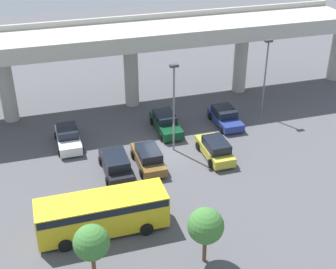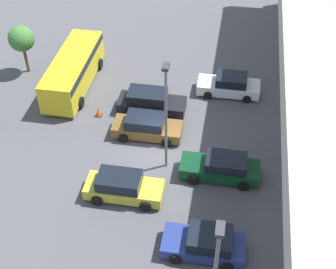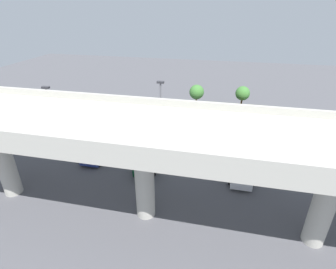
% 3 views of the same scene
% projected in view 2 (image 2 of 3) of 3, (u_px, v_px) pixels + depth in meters
% --- Properties ---
extents(ground_plane, '(100.18, 100.18, 0.00)m').
position_uv_depth(ground_plane, '(157.00, 151.00, 30.85)').
color(ground_plane, '#4C4C51').
extents(parked_car_0, '(2.09, 4.65, 1.60)m').
position_uv_depth(parked_car_0, '(229.00, 85.00, 35.07)').
color(parked_car_0, silver).
rests_on(parked_car_0, ground_plane).
extents(parked_car_1, '(2.12, 4.85, 1.67)m').
position_uv_depth(parked_car_1, '(150.00, 102.00, 33.48)').
color(parked_car_1, black).
rests_on(parked_car_1, ground_plane).
extents(parked_car_2, '(2.08, 4.68, 1.59)m').
position_uv_depth(parked_car_2, '(147.00, 127.00, 31.51)').
color(parked_car_2, brown).
rests_on(parked_car_2, ground_plane).
extents(parked_car_3, '(2.05, 4.87, 1.59)m').
position_uv_depth(parked_car_3, '(221.00, 168.00, 28.64)').
color(parked_car_3, '#0C381E').
rests_on(parked_car_3, ground_plane).
extents(parked_car_4, '(2.05, 4.62, 1.62)m').
position_uv_depth(parked_car_4, '(123.00, 187.00, 27.46)').
color(parked_car_4, gold).
rests_on(parked_car_4, ground_plane).
extents(parked_car_5, '(2.18, 4.37, 1.51)m').
position_uv_depth(parked_car_5, '(205.00, 243.00, 24.59)').
color(parked_car_5, navy).
rests_on(parked_car_5, ground_plane).
extents(shuttle_bus, '(8.29, 2.79, 2.50)m').
position_uv_depth(shuttle_bus, '(73.00, 69.00, 35.34)').
color(shuttle_bus, gold).
rests_on(shuttle_bus, ground_plane).
extents(lamp_post_mid_lot, '(0.70, 0.35, 7.58)m').
position_uv_depth(lamp_post_mid_lot, '(166.00, 111.00, 26.86)').
color(lamp_post_mid_lot, slate).
rests_on(lamp_post_mid_lot, ground_plane).
extents(tree_front_left, '(2.01, 2.01, 3.97)m').
position_uv_depth(tree_front_left, '(21.00, 39.00, 35.83)').
color(tree_front_left, brown).
rests_on(tree_front_left, ground_plane).
extents(traffic_cone, '(0.44, 0.44, 0.70)m').
position_uv_depth(traffic_cone, '(98.00, 112.00, 33.34)').
color(traffic_cone, black).
rests_on(traffic_cone, ground_plane).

